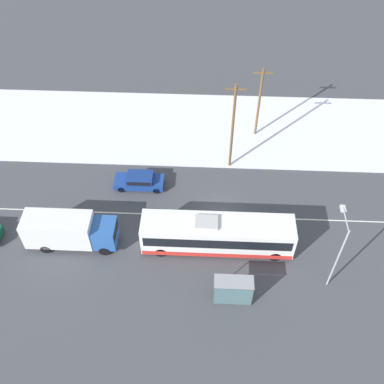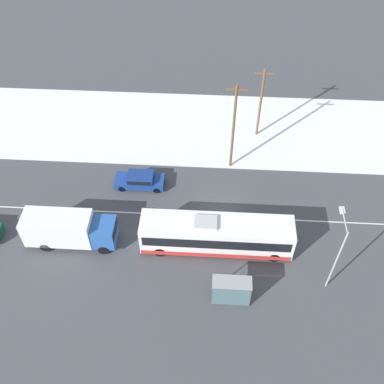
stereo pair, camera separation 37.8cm
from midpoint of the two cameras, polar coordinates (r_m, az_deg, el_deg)
The scene contains 11 objects.
ground_plane at distance 39.60m, azimuth 3.76°, elevation -3.15°, with size 120.00×120.00×0.00m, color #424449.
snow_lot at distance 48.03m, azimuth 3.98°, elevation 8.01°, with size 80.00×11.71×0.12m.
lane_marking_center at distance 39.60m, azimuth 3.76°, elevation -3.15°, with size 60.00×0.12×0.00m.
city_bus at distance 36.38m, azimuth 3.42°, elevation -5.45°, with size 12.22×2.57×3.25m.
box_truck at distance 37.86m, azimuth -15.19°, elevation -4.54°, with size 7.43×2.30×3.06m.
sedan_car at distance 41.71m, azimuth -6.37°, elevation 1.55°, with size 4.55×1.80×1.38m.
pedestrian_at_stop at distance 34.73m, azimuth 6.15°, elevation -10.96°, with size 0.66×0.29×1.84m.
bus_shelter at distance 33.57m, azimuth 5.38°, elevation -12.34°, with size 2.88×1.20×2.40m.
streetlamp at distance 33.90m, azimuth 18.37°, elevation -6.75°, with size 0.36×2.49×6.81m.
utility_pole_roadside at distance 40.73m, azimuth 5.56°, elevation 8.19°, with size 1.80×0.24×9.38m.
utility_pole_snowlot at distance 45.22m, azimuth 8.95°, elevation 11.17°, with size 1.80×0.24×7.89m.
Camera 2 is at (-0.93, -25.04, 30.66)m, focal length 42.00 mm.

